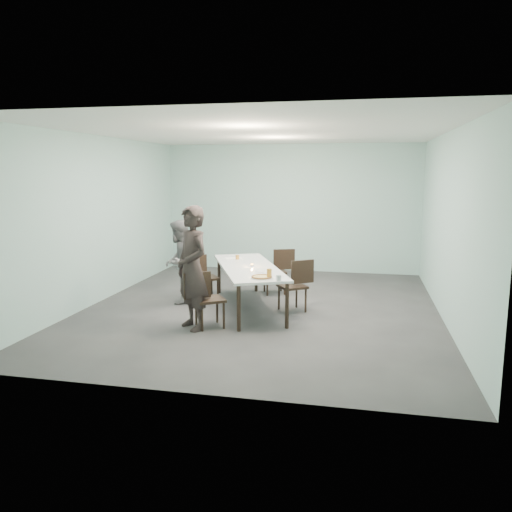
% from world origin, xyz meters
% --- Properties ---
extents(ground, '(7.00, 7.00, 0.00)m').
position_xyz_m(ground, '(0.00, 0.00, 0.00)').
color(ground, '#333335').
rests_on(ground, ground).
extents(room_shell, '(6.02, 7.02, 3.01)m').
position_xyz_m(room_shell, '(0.00, 0.00, 2.03)').
color(room_shell, '#A1CBC7').
rests_on(room_shell, ground).
extents(table, '(1.85, 2.74, 0.75)m').
position_xyz_m(table, '(-0.21, -0.06, 0.69)').
color(table, white).
rests_on(table, ground).
extents(chair_near_left, '(0.64, 0.58, 0.87)m').
position_xyz_m(chair_near_left, '(-0.63, -1.25, 0.50)').
color(chair_near_left, black).
rests_on(chair_near_left, ground).
extents(chair_far_left, '(0.63, 0.59, 0.87)m').
position_xyz_m(chair_far_left, '(-1.17, 0.24, 0.50)').
color(chair_far_left, black).
rests_on(chair_far_left, ground).
extents(chair_near_right, '(0.63, 0.58, 0.87)m').
position_xyz_m(chair_near_right, '(0.62, -0.02, 0.50)').
color(chair_near_right, black).
rests_on(chair_near_right, ground).
extents(chair_far_right, '(0.65, 0.54, 0.87)m').
position_xyz_m(chair_far_right, '(0.11, 1.15, 0.50)').
color(chair_far_right, black).
rests_on(chair_far_right, ground).
extents(diner_near, '(0.80, 0.79, 1.87)m').
position_xyz_m(diner_near, '(-0.79, -1.33, 0.93)').
color(diner_near, black).
rests_on(diner_near, ground).
extents(diner_far, '(0.64, 0.79, 1.51)m').
position_xyz_m(diner_far, '(-1.53, 0.08, 0.75)').
color(diner_far, slate).
rests_on(diner_far, ground).
extents(pizza, '(0.34, 0.34, 0.04)m').
position_xyz_m(pizza, '(0.20, -0.99, 0.77)').
color(pizza, white).
rests_on(pizza, table).
extents(side_plate, '(0.18, 0.18, 0.01)m').
position_xyz_m(side_plate, '(0.09, -0.49, 0.76)').
color(side_plate, white).
rests_on(side_plate, table).
extents(beer_glass, '(0.08, 0.08, 0.15)m').
position_xyz_m(beer_glass, '(0.32, -0.98, 0.82)').
color(beer_glass, '#C5832B').
rests_on(beer_glass, table).
extents(water_tumbler, '(0.08, 0.08, 0.09)m').
position_xyz_m(water_tumbler, '(0.48, -1.11, 0.80)').
color(water_tumbler, silver).
rests_on(water_tumbler, table).
extents(tealight, '(0.06, 0.06, 0.05)m').
position_xyz_m(tealight, '(-0.15, -0.09, 0.77)').
color(tealight, silver).
rests_on(tealight, table).
extents(amber_tumbler, '(0.07, 0.07, 0.08)m').
position_xyz_m(amber_tumbler, '(-0.57, 0.56, 0.79)').
color(amber_tumbler, '#C5832B').
rests_on(amber_tumbler, table).
extents(menu, '(0.36, 0.32, 0.01)m').
position_xyz_m(menu, '(-0.66, 0.64, 0.75)').
color(menu, silver).
rests_on(menu, table).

